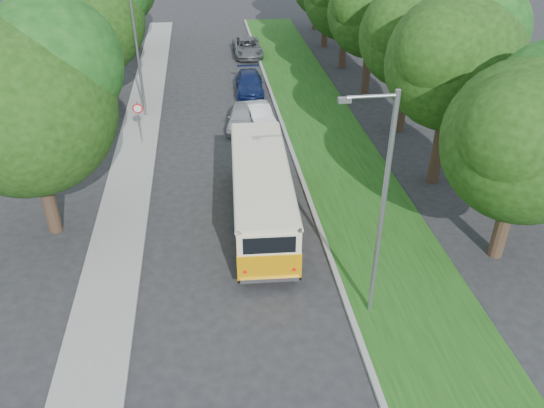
{
  "coord_description": "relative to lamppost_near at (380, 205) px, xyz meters",
  "views": [
    {
      "loc": [
        -0.76,
        -15.49,
        12.91
      ],
      "look_at": [
        1.56,
        2.52,
        1.5
      ],
      "focal_mm": 35.0,
      "sensor_mm": 36.0,
      "label": 1
    }
  ],
  "objects": [
    {
      "name": "curb",
      "position": [
        -0.61,
        7.5,
        -4.29
      ],
      "size": [
        0.2,
        70.0,
        0.15
      ],
      "primitive_type": "cube",
      "color": "gray",
      "rests_on": "ground"
    },
    {
      "name": "lamppost_far",
      "position": [
        -8.91,
        18.5,
        -0.25
      ],
      "size": [
        1.71,
        0.16,
        7.5
      ],
      "color": "gray",
      "rests_on": "ground"
    },
    {
      "name": "sidewalk",
      "position": [
        -9.01,
        7.5,
        -4.31
      ],
      "size": [
        2.2,
        70.0,
        0.12
      ],
      "primitive_type": "cube",
      "color": "gray",
      "rests_on": "ground"
    },
    {
      "name": "vintage_bus",
      "position": [
        -2.97,
        6.04,
        -3.0
      ],
      "size": [
        2.83,
        9.35,
        2.75
      ],
      "primitive_type": null,
      "rotation": [
        0.0,
        0.0,
        -0.05
      ],
      "color": "orange",
      "rests_on": "ground"
    },
    {
      "name": "warning_sign",
      "position": [
        -8.71,
        14.48,
        -2.66
      ],
      "size": [
        0.56,
        0.1,
        2.5
      ],
      "color": "gray",
      "rests_on": "ground"
    },
    {
      "name": "car_grey",
      "position": [
        -1.39,
        30.59,
        -3.7
      ],
      "size": [
        2.26,
        4.86,
        1.35
      ],
      "primitive_type": "imported",
      "rotation": [
        0.0,
        0.0,
        0.01
      ],
      "color": "slate",
      "rests_on": "ground"
    },
    {
      "name": "treeline",
      "position": [
        -1.06,
        20.49,
        1.56
      ],
      "size": [
        24.27,
        41.91,
        9.46
      ],
      "color": "#332319",
      "rests_on": "ground"
    },
    {
      "name": "ground",
      "position": [
        -4.21,
        2.5,
        -4.37
      ],
      "size": [
        120.0,
        120.0,
        0.0
      ],
      "primitive_type": "plane",
      "color": "#252527",
      "rests_on": "ground"
    },
    {
      "name": "car_white",
      "position": [
        -1.94,
        16.41,
        -3.76
      ],
      "size": [
        1.81,
        3.85,
        1.22
      ],
      "primitive_type": "imported",
      "rotation": [
        0.0,
        0.0,
        0.14
      ],
      "color": "white",
      "rests_on": "ground"
    },
    {
      "name": "car_blue",
      "position": [
        -2.03,
        21.92,
        -3.71
      ],
      "size": [
        2.06,
        4.6,
        1.31
      ],
      "primitive_type": "imported",
      "rotation": [
        0.0,
        0.0,
        -0.05
      ],
      "color": "navy",
      "rests_on": "ground"
    },
    {
      "name": "car_silver",
      "position": [
        -3.03,
        16.15,
        -3.72
      ],
      "size": [
        2.16,
        4.0,
        1.29
      ],
      "primitive_type": "imported",
      "rotation": [
        0.0,
        0.0,
        -0.18
      ],
      "color": "#A5A5AA",
      "rests_on": "ground"
    },
    {
      "name": "grass_verge",
      "position": [
        1.74,
        7.5,
        -4.3
      ],
      "size": [
        4.5,
        70.0,
        0.13
      ],
      "primitive_type": "cube",
      "color": "#1D4512",
      "rests_on": "ground"
    },
    {
      "name": "lamppost_near",
      "position": [
        0.0,
        0.0,
        0.0
      ],
      "size": [
        1.71,
        0.16,
        8.0
      ],
      "color": "gray",
      "rests_on": "ground"
    }
  ]
}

